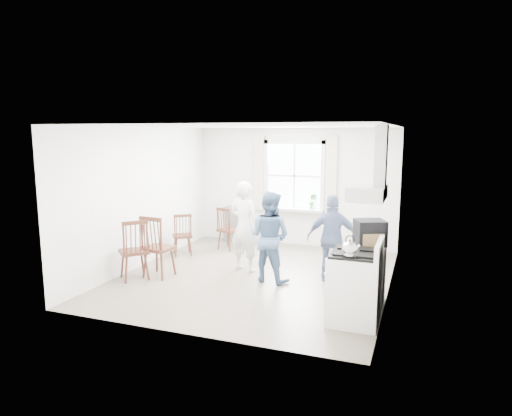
% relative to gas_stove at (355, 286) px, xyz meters
% --- Properties ---
extents(room_shell, '(4.62, 5.12, 2.64)m').
position_rel_gas_stove_xyz_m(room_shell, '(-1.91, 1.35, 0.82)').
color(room_shell, '#75685A').
rests_on(room_shell, ground).
extents(window_assembly, '(1.88, 0.24, 1.70)m').
position_rel_gas_stove_xyz_m(window_assembly, '(-1.91, 3.80, 0.98)').
color(window_assembly, white).
rests_on(window_assembly, room_shell).
extents(range_hood, '(0.45, 0.76, 0.94)m').
position_rel_gas_stove_xyz_m(range_hood, '(0.16, -0.00, 1.42)').
color(range_hood, silver).
rests_on(range_hood, room_shell).
extents(shelf_unit, '(0.40, 0.30, 0.80)m').
position_rel_gas_stove_xyz_m(shelf_unit, '(-3.31, 3.68, -0.08)').
color(shelf_unit, slate).
rests_on(shelf_unit, ground).
extents(gas_stove, '(0.68, 0.76, 1.12)m').
position_rel_gas_stove_xyz_m(gas_stove, '(0.00, 0.00, 0.00)').
color(gas_stove, white).
rests_on(gas_stove, ground).
extents(kettle, '(0.19, 0.19, 0.27)m').
position_rel_gas_stove_xyz_m(kettle, '(-0.05, -0.24, 0.56)').
color(kettle, silver).
rests_on(kettle, gas_stove).
extents(low_cabinet, '(0.50, 0.55, 0.90)m').
position_rel_gas_stove_xyz_m(low_cabinet, '(0.07, 0.70, -0.03)').
color(low_cabinet, silver).
rests_on(low_cabinet, ground).
extents(stereo_stack, '(0.52, 0.50, 0.36)m').
position_rel_gas_stove_xyz_m(stereo_stack, '(0.09, 0.66, 0.60)').
color(stereo_stack, black).
rests_on(stereo_stack, low_cabinet).
extents(cardboard_box, '(0.36, 0.31, 0.20)m').
position_rel_gas_stove_xyz_m(cardboard_box, '(0.13, 0.58, 0.52)').
color(cardboard_box, olive).
rests_on(cardboard_box, low_cabinet).
extents(windsor_chair_a, '(0.51, 0.51, 0.89)m').
position_rel_gas_stove_xyz_m(windsor_chair_a, '(-3.75, 2.07, 0.06)').
color(windsor_chair_a, '#401E14').
rests_on(windsor_chair_a, ground).
extents(windsor_chair_b, '(0.50, 0.49, 1.10)m').
position_rel_gas_stove_xyz_m(windsor_chair_b, '(-3.51, 0.65, 0.19)').
color(windsor_chair_b, '#401E14').
rests_on(windsor_chair_b, ground).
extents(windsor_chair_c, '(0.62, 0.62, 1.06)m').
position_rel_gas_stove_xyz_m(windsor_chair_c, '(-3.73, 0.41, 0.16)').
color(windsor_chair_c, '#401E14').
rests_on(windsor_chair_c, ground).
extents(person_left, '(0.72, 0.72, 1.65)m').
position_rel_gas_stove_xyz_m(person_left, '(-2.21, 1.60, 0.34)').
color(person_left, silver).
rests_on(person_left, ground).
extents(person_mid, '(0.87, 0.87, 1.53)m').
position_rel_gas_stove_xyz_m(person_mid, '(-1.60, 1.20, 0.28)').
color(person_mid, slate).
rests_on(person_mid, ground).
extents(person_right, '(0.99, 0.99, 1.47)m').
position_rel_gas_stove_xyz_m(person_right, '(-0.61, 1.58, 0.25)').
color(person_right, navy).
rests_on(person_right, ground).
extents(potted_plant, '(0.22, 0.22, 0.34)m').
position_rel_gas_stove_xyz_m(potted_plant, '(-1.46, 3.71, 0.54)').
color(potted_plant, '#377B3D').
rests_on(potted_plant, window_assembly).
extents(windsor_chair_d, '(0.49, 0.49, 0.93)m').
position_rel_gas_stove_xyz_m(windsor_chair_d, '(-3.13, 2.81, 0.08)').
color(windsor_chair_d, '#401E14').
rests_on(windsor_chair_d, ground).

